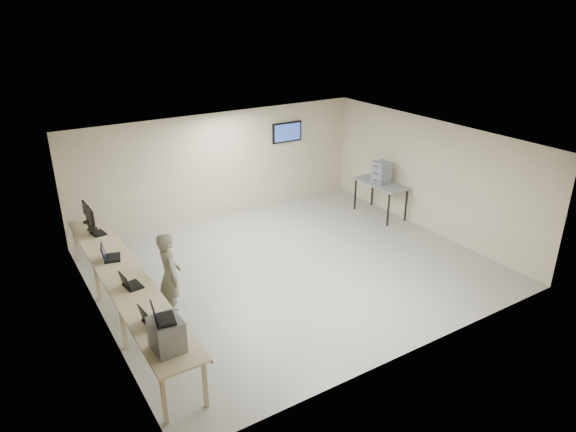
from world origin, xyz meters
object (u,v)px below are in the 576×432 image
workbench (124,278)px  side_table (381,185)px  equipment_box (167,335)px  soldier (170,275)px

workbench → side_table: bearing=10.0°
equipment_box → soldier: 2.26m
workbench → soldier: (0.72, -0.36, 0.01)m
workbench → side_table: side_table is taller
workbench → equipment_box: size_ratio=12.52×
side_table → workbench: bearing=-170.0°
soldier → side_table: bearing=-67.6°
equipment_box → workbench: bearing=85.6°
workbench → soldier: size_ratio=3.61×
equipment_box → soldier: size_ratio=0.29×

